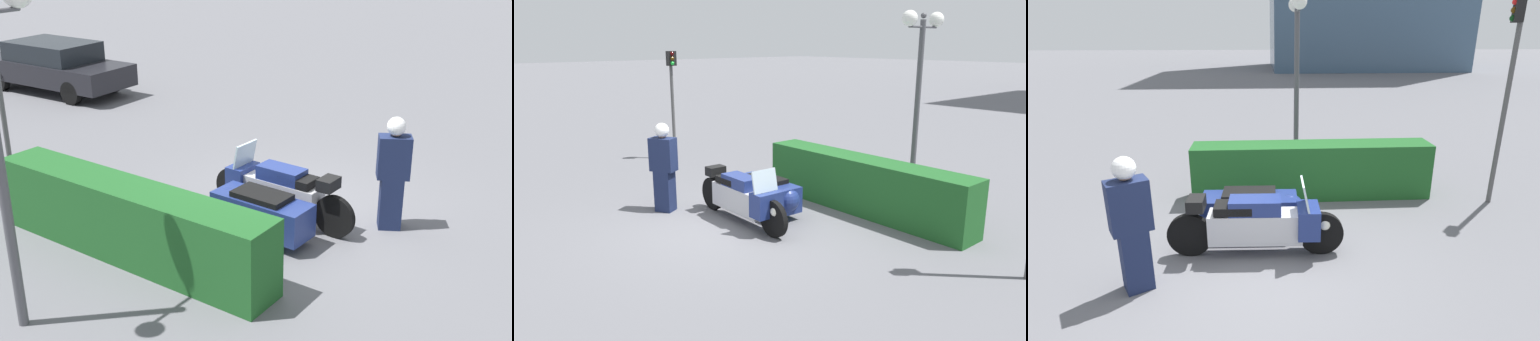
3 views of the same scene
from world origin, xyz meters
The scene contains 6 objects.
ground_plane centered at (0.00, 0.00, 0.00)m, with size 160.00×160.00×0.00m, color slate.
police_motorcycle centered at (0.07, 0.70, 0.47)m, with size 2.60×1.30×1.16m.
officer_rider centered at (-1.50, -0.41, 0.94)m, with size 0.57×0.50×1.79m.
hedge_bush_curbside centered at (1.13, 2.56, 0.55)m, with size 4.69×0.70×1.09m, color #1E5623.
twin_lamp_post centered at (0.99, 4.47, 2.95)m, with size 0.32×1.32×3.94m.
traffic_light_near centered at (4.55, 2.03, 2.42)m, with size 0.23×0.29×3.72m.
Camera 3 is at (0.11, -4.96, 3.14)m, focal length 28.00 mm.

